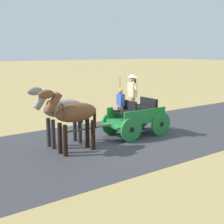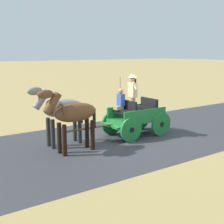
% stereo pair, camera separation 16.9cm
% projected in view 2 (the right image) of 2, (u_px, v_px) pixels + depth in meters
% --- Properties ---
extents(ground_plane, '(200.00, 200.00, 0.00)m').
position_uv_depth(ground_plane, '(127.00, 138.00, 11.96)').
color(ground_plane, tan).
extents(road_surface, '(6.23, 160.00, 0.01)m').
position_uv_depth(road_surface, '(127.00, 138.00, 11.95)').
color(road_surface, '#38383D').
rests_on(road_surface, ground).
extents(horse_drawn_carriage, '(1.43, 4.50, 2.50)m').
position_uv_depth(horse_drawn_carriage, '(135.00, 116.00, 12.25)').
color(horse_drawn_carriage, '#1E7233').
rests_on(horse_drawn_carriage, ground).
extents(horse_near_side, '(0.63, 2.13, 2.21)m').
position_uv_depth(horse_near_side, '(73.00, 114.00, 10.09)').
color(horse_near_side, brown).
rests_on(horse_near_side, ground).
extents(horse_off_side, '(0.63, 2.13, 2.21)m').
position_uv_depth(horse_off_side, '(61.00, 110.00, 10.85)').
color(horse_off_side, gray).
rests_on(horse_off_side, ground).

